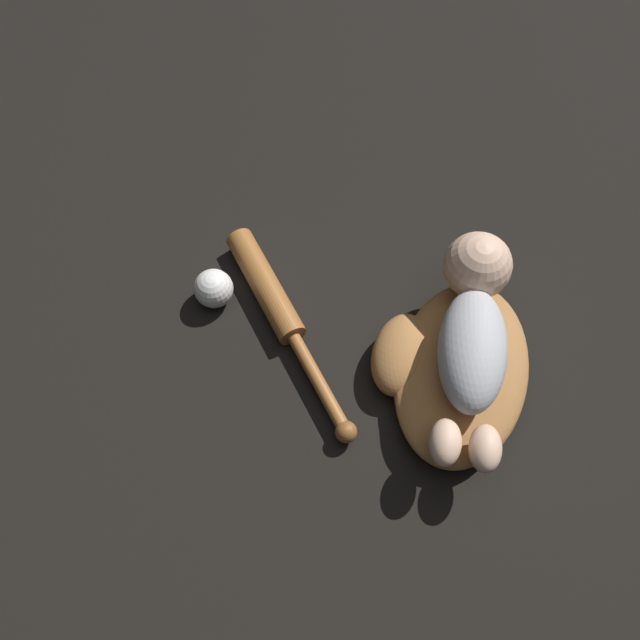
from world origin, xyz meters
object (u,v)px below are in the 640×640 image
Objects in this scene: baseball_glove at (453,369)px; baseball_bat at (278,306)px; baseball at (215,289)px; baby_figure at (476,326)px.

baseball_bat is (-0.02, 0.33, -0.01)m from baseball_glove.
baseball_glove is at bearing -85.90° from baseball_bat.
baseball is (-0.03, 0.12, 0.01)m from baseball_bat.
baby_figure is (0.04, -0.00, 0.09)m from baseball_glove.
baby_figure is 5.50× the size of baseball.
baby_figure reaches higher than baseball_bat.
baseball_bat is 0.12m from baseball.
baby_figure is at bearing -5.69° from baseball_glove.
baseball_glove is 0.45m from baseball.
baby_figure is at bearing -78.58° from baseball_bat.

